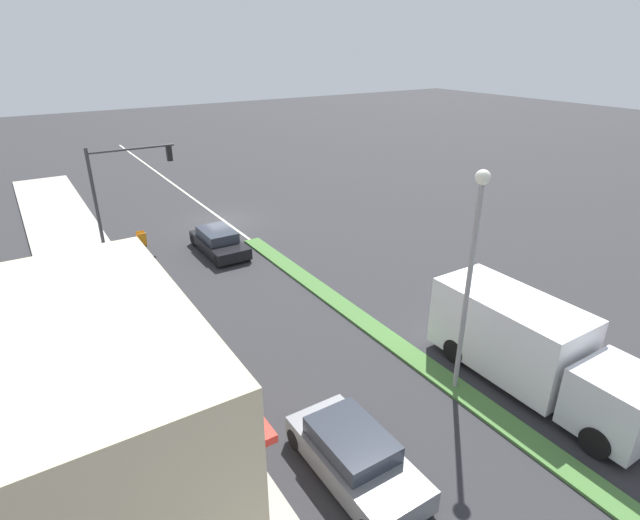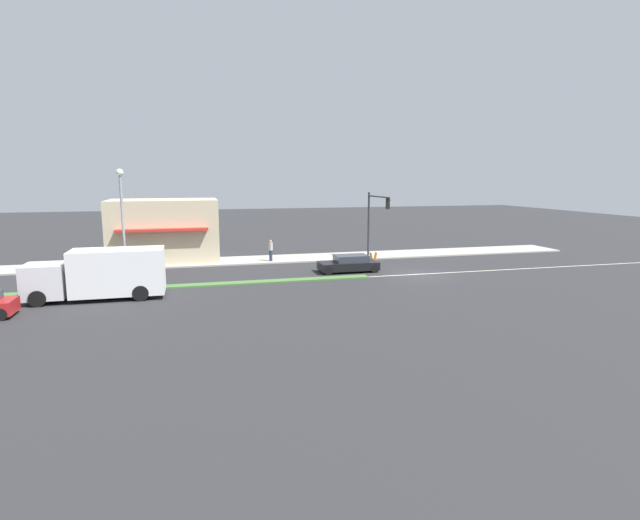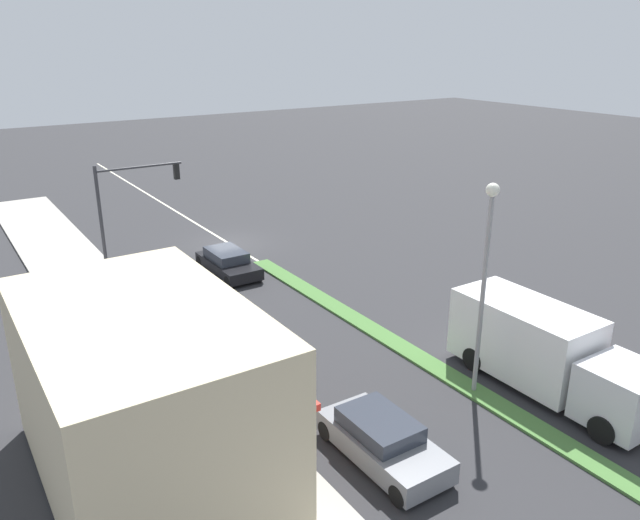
% 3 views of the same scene
% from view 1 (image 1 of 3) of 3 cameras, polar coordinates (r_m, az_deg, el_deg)
% --- Properties ---
extents(ground_plane, '(160.00, 160.00, 0.00)m').
position_cam_1_polar(ground_plane, '(18.98, 10.85, -11.12)').
color(ground_plane, '#2B2B2D').
extents(sidewalk_right, '(4.00, 73.00, 0.12)m').
position_cam_1_polar(sidewalk_right, '(15.13, -15.83, -22.29)').
color(sidewalk_right, '#A8A399').
rests_on(sidewalk_right, ground).
extents(lane_marking_center, '(0.16, 60.00, 0.01)m').
position_cam_1_polar(lane_marking_center, '(32.85, -10.84, 4.37)').
color(lane_marking_center, beige).
rests_on(lane_marking_center, ground).
extents(building_corner_store, '(6.16, 8.72, 5.03)m').
position_cam_1_polar(building_corner_store, '(13.61, -25.55, -15.55)').
color(building_corner_store, '#C6B793').
rests_on(building_corner_store, sidewalk_right).
extents(traffic_signal_main, '(4.59, 0.34, 5.60)m').
position_cam_1_polar(traffic_signal_main, '(29.10, -21.86, 8.58)').
color(traffic_signal_main, '#333338').
rests_on(traffic_signal_main, sidewalk_right).
extents(street_lamp, '(0.44, 0.44, 7.37)m').
position_cam_1_polar(street_lamp, '(15.55, 16.97, 0.17)').
color(street_lamp, gray).
rests_on(street_lamp, median_strip).
extents(pedestrian, '(0.34, 0.34, 1.75)m').
position_cam_1_polar(pedestrian, '(21.94, -20.38, -4.01)').
color(pedestrian, '#282D42').
rests_on(pedestrian, sidewalk_right).
extents(warning_aframe_sign, '(0.45, 0.53, 0.84)m').
position_cam_1_polar(warning_aframe_sign, '(29.95, -19.70, 2.28)').
color(warning_aframe_sign, orange).
rests_on(warning_aframe_sign, ground).
extents(delivery_truck, '(2.44, 7.50, 2.87)m').
position_cam_1_polar(delivery_truck, '(18.12, 22.87, -9.07)').
color(delivery_truck, silver).
rests_on(delivery_truck, ground).
extents(suv_black, '(1.90, 4.36, 1.26)m').
position_cam_1_polar(suv_black, '(27.87, -11.48, 2.05)').
color(suv_black, black).
rests_on(suv_black, ground).
extents(suv_grey, '(1.92, 4.27, 1.34)m').
position_cam_1_polar(suv_grey, '(14.25, 3.99, -21.43)').
color(suv_grey, slate).
rests_on(suv_grey, ground).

